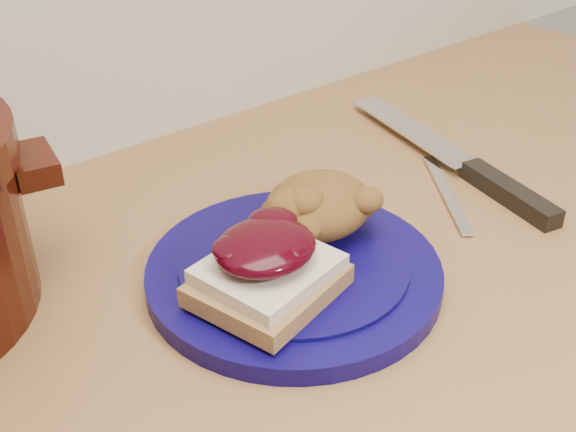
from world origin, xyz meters
TOP-DOWN VIEW (x-y plane):
  - plate at (0.04, 1.49)m, footprint 0.28×0.28m
  - sandwich at (0.00, 1.47)m, footprint 0.12×0.11m
  - stuffing_mound at (0.09, 1.51)m, footprint 0.11×0.10m
  - chef_knife at (0.30, 1.50)m, footprint 0.09×0.32m
  - butter_knife at (0.25, 1.50)m, footprint 0.10×0.13m

SIDE VIEW (x-z plane):
  - butter_knife at x=0.25m, z-range 0.90..0.90m
  - plate at x=0.04m, z-range 0.90..0.92m
  - chef_knife at x=0.30m, z-range 0.90..0.92m
  - sandwich at x=0.00m, z-range 0.92..0.97m
  - stuffing_mound at x=0.09m, z-range 0.92..0.97m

